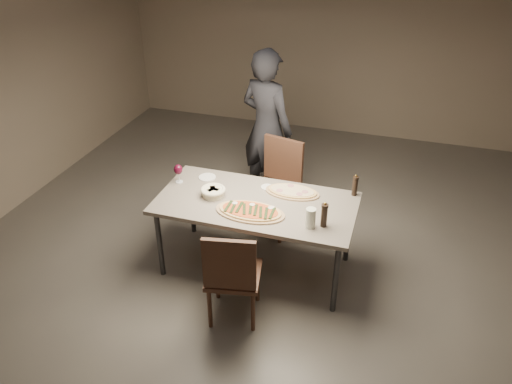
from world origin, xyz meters
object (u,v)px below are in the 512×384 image
(chair_near, at_px, (232,273))
(ham_pizza, at_px, (292,192))
(bread_basket, at_px, (213,191))
(carafe, at_px, (311,218))
(dining_table, at_px, (256,207))
(chair_far, at_px, (278,180))
(pepper_mill_left, at_px, (324,215))
(zucchini_pizza, at_px, (250,211))
(diner, at_px, (267,128))

(chair_near, bearing_deg, ham_pizza, 64.76)
(bread_basket, height_order, carafe, carafe)
(dining_table, distance_m, chair_far, 0.78)
(dining_table, relative_size, ham_pizza, 3.54)
(pepper_mill_left, bearing_deg, zucchini_pizza, 179.31)
(ham_pizza, distance_m, pepper_mill_left, 0.59)
(zucchini_pizza, bearing_deg, bread_basket, 147.01)
(carafe, bearing_deg, chair_far, 118.47)
(zucchini_pizza, height_order, ham_pizza, zucchini_pizza)
(zucchini_pizza, height_order, carafe, carafe)
(ham_pizza, distance_m, chair_near, 1.05)
(zucchini_pizza, xyz_separation_m, pepper_mill_left, (0.65, -0.01, 0.09))
(dining_table, xyz_separation_m, bread_basket, (-0.40, -0.03, 0.11))
(bread_basket, xyz_separation_m, chair_far, (0.40, 0.80, -0.25))
(pepper_mill_left, xyz_separation_m, chair_near, (-0.62, -0.54, -0.34))
(diner, bearing_deg, pepper_mill_left, 143.71)
(dining_table, height_order, carafe, carafe)
(ham_pizza, relative_size, pepper_mill_left, 2.17)
(ham_pizza, bearing_deg, pepper_mill_left, -59.19)
(bread_basket, relative_size, carafe, 1.30)
(chair_near, bearing_deg, dining_table, 81.20)
(zucchini_pizza, height_order, chair_far, chair_far)
(zucchini_pizza, bearing_deg, chair_near, -98.61)
(diner, bearing_deg, dining_table, 123.85)
(bread_basket, distance_m, chair_near, 0.88)
(dining_table, distance_m, diner, 1.33)
(ham_pizza, height_order, chair_far, chair_far)
(zucchini_pizza, relative_size, chair_near, 0.67)
(dining_table, xyz_separation_m, diner, (-0.28, 1.29, 0.20))
(bread_basket, xyz_separation_m, chair_near, (0.43, -0.72, -0.28))
(ham_pizza, bearing_deg, chair_near, -113.69)
(chair_far, bearing_deg, ham_pizza, 131.21)
(dining_table, relative_size, chair_far, 1.83)
(chair_near, xyz_separation_m, diner, (-0.31, 2.03, 0.38))
(carafe, bearing_deg, ham_pizza, 119.14)
(chair_far, relative_size, diner, 0.55)
(ham_pizza, xyz_separation_m, pepper_mill_left, (0.38, -0.44, 0.09))
(bread_basket, bearing_deg, chair_far, 63.23)
(bread_basket, height_order, pepper_mill_left, pepper_mill_left)
(carafe, relative_size, chair_far, 0.18)
(dining_table, relative_size, zucchini_pizza, 2.90)
(bread_basket, distance_m, chair_far, 0.93)
(chair_near, distance_m, chair_far, 1.52)
(dining_table, relative_size, pepper_mill_left, 7.69)
(pepper_mill_left, bearing_deg, carafe, -155.96)
(pepper_mill_left, relative_size, carafe, 1.32)
(ham_pizza, distance_m, chair_far, 0.64)
(zucchini_pizza, relative_size, bread_basket, 2.70)
(dining_table, relative_size, diner, 1.00)
(ham_pizza, xyz_separation_m, chair_far, (-0.28, 0.53, -0.21))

